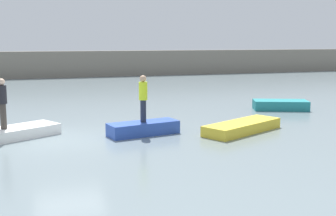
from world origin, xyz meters
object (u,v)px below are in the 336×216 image
rowboat_blue (143,128)px  rowboat_teal (280,105)px  rowboat_yellow (242,127)px  rowboat_white (4,134)px  person_hiviz_shirt (143,96)px  person_dark_shirt (2,101)px

rowboat_blue → rowboat_teal: 8.97m
rowboat_yellow → rowboat_white: bearing=143.9°
person_hiviz_shirt → rowboat_yellow: bearing=-10.9°
rowboat_yellow → person_dark_shirt: person_dark_shirt is taller
person_hiviz_shirt → rowboat_blue: bearing=-90.0°
person_dark_shirt → person_hiviz_shirt: bearing=-8.0°
person_dark_shirt → person_hiviz_shirt: (4.99, -0.71, 0.07)m
rowboat_blue → rowboat_teal: size_ratio=0.99×
rowboat_yellow → person_dark_shirt: size_ratio=2.00×
rowboat_white → person_hiviz_shirt: bearing=-37.5°
person_hiviz_shirt → person_dark_shirt: bearing=172.0°
rowboat_blue → person_hiviz_shirt: 1.24m
rowboat_teal → person_hiviz_shirt: bearing=-135.5°
rowboat_teal → person_dark_shirt: person_dark_shirt is taller
rowboat_blue → person_dark_shirt: person_dark_shirt is taller
rowboat_blue → person_hiviz_shirt: (0.00, 0.00, 1.24)m
rowboat_white → rowboat_yellow: (8.80, -1.44, 0.00)m
rowboat_white → person_hiviz_shirt: 5.21m
rowboat_yellow → rowboat_teal: 6.17m
rowboat_teal → rowboat_yellow: bearing=-114.7°
rowboat_yellow → person_hiviz_shirt: person_hiviz_shirt is taller
rowboat_teal → person_hiviz_shirt: size_ratio=1.54×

